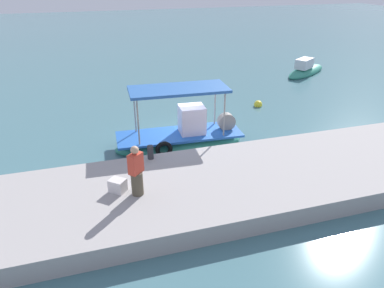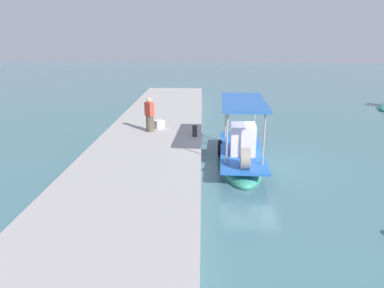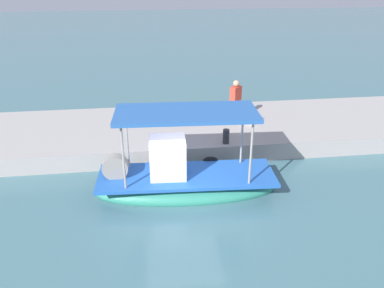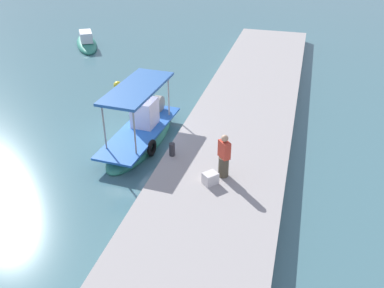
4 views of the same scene
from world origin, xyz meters
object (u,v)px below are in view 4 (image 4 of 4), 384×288
object	(u,v)px
cargo_crate	(210,178)
marker_buoy	(118,85)
mooring_bollard	(172,149)
moored_boat_mid	(87,43)
fisherman_near_bollard	(224,158)
main_fishing_boat	(141,133)

from	to	relation	value
cargo_crate	marker_buoy	world-z (taller)	cargo_crate
mooring_bollard	moored_boat_mid	distance (m)	18.34
mooring_bollard	marker_buoy	bearing A→B (deg)	37.81
fisherman_near_bollard	moored_boat_mid	xyz separation A→B (m)	(15.18, 13.72, -1.24)
fisherman_near_bollard	mooring_bollard	size ratio (longest dim) A/B	3.21
fisherman_near_bollard	marker_buoy	size ratio (longest dim) A/B	3.61
marker_buoy	fisherman_near_bollard	bearing A→B (deg)	-135.93
fisherman_near_bollard	mooring_bollard	world-z (taller)	fisherman_near_bollard
moored_boat_mid	fisherman_near_bollard	bearing A→B (deg)	-137.89
fisherman_near_bollard	cargo_crate	bearing A→B (deg)	149.37
main_fishing_boat	fisherman_near_bollard	world-z (taller)	main_fishing_boat
fisherman_near_bollard	cargo_crate	size ratio (longest dim) A/B	3.41
main_fishing_boat	marker_buoy	bearing A→B (deg)	33.47
main_fishing_boat	moored_boat_mid	size ratio (longest dim) A/B	1.17
marker_buoy	moored_boat_mid	bearing A→B (deg)	39.51
main_fishing_boat	marker_buoy	xyz separation A→B (m)	(5.71, 3.78, -0.36)
fisherman_near_bollard	main_fishing_boat	bearing A→B (deg)	58.38
marker_buoy	moored_boat_mid	xyz separation A→B (m)	(6.80, 5.61, 0.13)
main_fishing_boat	fisherman_near_bollard	bearing A→B (deg)	-121.62
main_fishing_boat	fisherman_near_bollard	size ratio (longest dim) A/B	3.40
main_fishing_boat	marker_buoy	distance (m)	6.86
marker_buoy	main_fishing_boat	bearing A→B (deg)	-146.53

